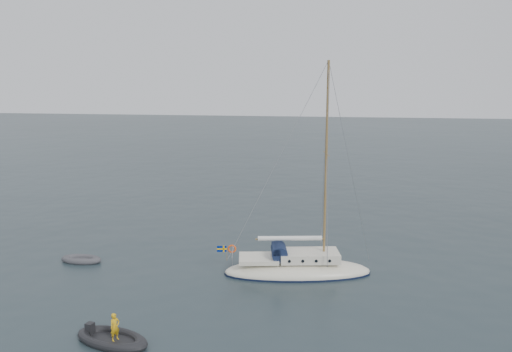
# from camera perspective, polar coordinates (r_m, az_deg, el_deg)

# --- Properties ---
(ground) EXTENTS (300.00, 300.00, 0.00)m
(ground) POSITION_cam_1_polar(r_m,az_deg,el_deg) (32.52, 0.06, -9.36)
(ground) COLOR black
(ground) RESTS_ON ground
(sailboat) EXTENTS (9.05, 2.71, 12.88)m
(sailboat) POSITION_cam_1_polar(r_m,az_deg,el_deg) (29.69, 4.80, -9.34)
(sailboat) COLOR beige
(sailboat) RESTS_ON ground
(dinghy) EXTENTS (2.64, 1.19, 0.38)m
(dinghy) POSITION_cam_1_polar(r_m,az_deg,el_deg) (33.64, -19.34, -8.98)
(dinghy) COLOR #454449
(dinghy) RESTS_ON ground
(rib) EXTENTS (3.53, 1.61, 1.41)m
(rib) POSITION_cam_1_polar(r_m,az_deg,el_deg) (23.42, -16.15, -17.37)
(rib) COLOR black
(rib) RESTS_ON ground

